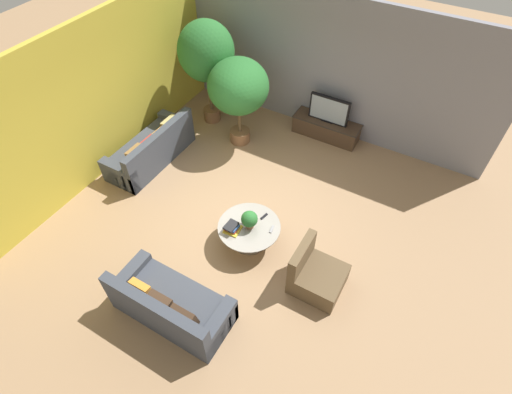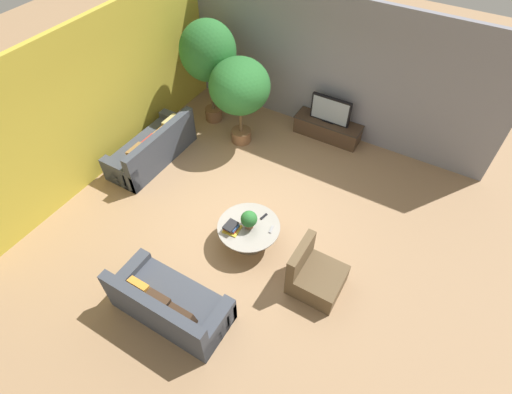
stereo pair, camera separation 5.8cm
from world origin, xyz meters
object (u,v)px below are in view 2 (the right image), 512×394
at_px(television, 331,110).
at_px(armchair_wicker, 314,276).
at_px(couch_by_wall, 153,149).
at_px(potted_palm_tall, 208,53).
at_px(coffee_table, 249,231).
at_px(potted_plant_tabletop, 249,219).
at_px(media_console, 328,129).
at_px(potted_palm_corner, 240,88).
at_px(couch_near_entry, 169,304).

height_order(television, armchair_wicker, television).
bearing_deg(television, armchair_wicker, -69.54).
relative_size(television, couch_by_wall, 0.44).
relative_size(television, potted_palm_tall, 0.38).
xyz_separation_m(television, couch_by_wall, (-2.90, -2.61, -0.43)).
relative_size(coffee_table, potted_palm_tall, 0.46).
bearing_deg(television, potted_plant_tabletop, -89.63).
bearing_deg(couch_by_wall, media_console, 132.09).
bearing_deg(potted_palm_corner, coffee_table, -55.29).
distance_m(media_console, potted_palm_tall, 3.10).
xyz_separation_m(coffee_table, armchair_wicker, (1.36, -0.21, -0.04)).
distance_m(potted_palm_tall, potted_palm_corner, 1.11).
xyz_separation_m(media_console, couch_near_entry, (-0.31, -5.27, 0.07)).
bearing_deg(media_console, potted_plant_tabletop, -89.63).
relative_size(coffee_table, armchair_wicker, 1.27).
xyz_separation_m(television, potted_palm_corner, (-1.62, -1.12, 0.64)).
height_order(potted_palm_tall, potted_palm_corner, potted_palm_tall).
distance_m(coffee_table, potted_palm_corner, 3.05).
distance_m(couch_near_entry, armchair_wicker, 2.31).
height_order(armchair_wicker, potted_palm_corner, potted_palm_corner).
distance_m(couch_near_entry, potted_palm_corner, 4.49).
bearing_deg(coffee_table, armchair_wicker, -8.93).
height_order(television, couch_near_entry, television).
relative_size(potted_palm_corner, potted_plant_tabletop, 5.71).
distance_m(media_console, coffee_table, 3.48).
bearing_deg(couch_near_entry, media_console, -93.32).
bearing_deg(potted_plant_tabletop, potted_palm_corner, 124.85).
relative_size(media_console, coffee_table, 1.40).
xyz_separation_m(couch_near_entry, armchair_wicker, (1.68, 1.59, -0.02)).
relative_size(television, potted_plant_tabletop, 2.60).
relative_size(potted_palm_tall, potted_plant_tabletop, 6.90).
height_order(television, potted_palm_tall, potted_palm_tall).
height_order(couch_by_wall, couch_near_entry, same).
distance_m(couch_by_wall, potted_palm_tall, 2.34).
relative_size(media_console, couch_by_wall, 0.75).
distance_m(couch_by_wall, armchair_wicker, 4.40).
relative_size(television, couch_near_entry, 0.49).
bearing_deg(potted_plant_tabletop, coffee_table, -176.57).
bearing_deg(armchair_wicker, potted_plant_tabletop, 80.99).
relative_size(couch_by_wall, couch_near_entry, 1.11).
bearing_deg(potted_plant_tabletop, television, 90.37).
height_order(coffee_table, potted_palm_corner, potted_palm_corner).
relative_size(couch_near_entry, armchair_wicker, 2.12).
bearing_deg(potted_palm_tall, couch_near_entry, -62.87).
bearing_deg(media_console, couch_by_wall, -137.91).
distance_m(television, couch_by_wall, 3.92).
bearing_deg(television, media_console, 90.00).
height_order(television, couch_by_wall, television).
distance_m(armchair_wicker, potted_palm_tall, 5.15).
height_order(coffee_table, couch_near_entry, couch_near_entry).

